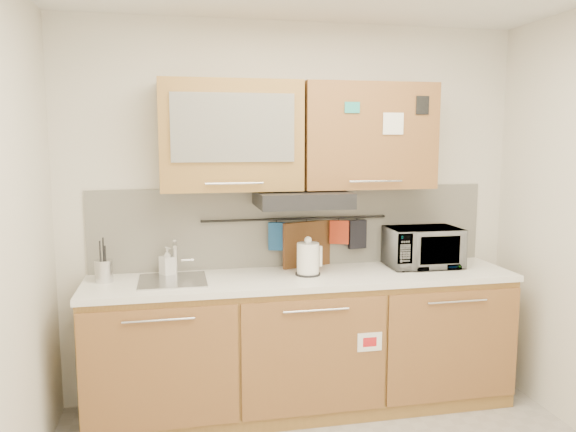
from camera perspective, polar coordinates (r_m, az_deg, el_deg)
name	(u,v)px	position (r m, az deg, el deg)	size (l,w,h in m)	color
wall_back	(294,212)	(3.95, 0.63, 0.39)	(3.20, 3.20, 0.00)	silver
base_cabinet	(304,350)	(3.88, 1.60, -13.43)	(2.80, 0.64, 0.88)	#A17339
countertop	(304,278)	(3.73, 1.64, -6.33)	(2.82, 0.62, 0.04)	white
backsplash	(295,226)	(3.95, 0.67, -1.07)	(2.80, 0.02, 0.56)	silver
upper_cabinets	(299,136)	(3.74, 1.15, 8.12)	(1.82, 0.37, 0.70)	#A17339
range_hood	(302,199)	(3.69, 1.46, 1.74)	(0.60, 0.46, 0.10)	black
sink	(173,280)	(3.64, -11.62, -6.42)	(0.42, 0.40, 0.26)	silver
utensil_rail	(296,219)	(3.90, 0.79, -0.29)	(0.02, 0.02, 1.30)	black
utensil_crock	(104,270)	(3.72, -18.20, -5.28)	(0.14, 0.14, 0.28)	silver
kettle	(308,260)	(3.71, 2.06, -4.46)	(0.19, 0.18, 0.26)	white
toaster	(424,255)	(4.02, 13.65, -3.86)	(0.25, 0.16, 0.18)	black
microwave	(423,247)	(4.06, 13.53, -3.10)	(0.50, 0.34, 0.28)	#999999
soap_bottle	(168,261)	(3.77, -12.14, -4.53)	(0.09, 0.09, 0.19)	#999999
cutting_board	(307,254)	(3.95, 1.93, -3.88)	(0.37, 0.03, 0.46)	brown
oven_mitt	(277,236)	(3.88, -1.15, -2.08)	(0.12, 0.03, 0.19)	#1D4C86
dark_pouch	(357,234)	(4.03, 7.05, -1.86)	(0.13, 0.04, 0.20)	black
pot_holder	(339,232)	(3.98, 5.22, -1.66)	(0.14, 0.02, 0.17)	#B03017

